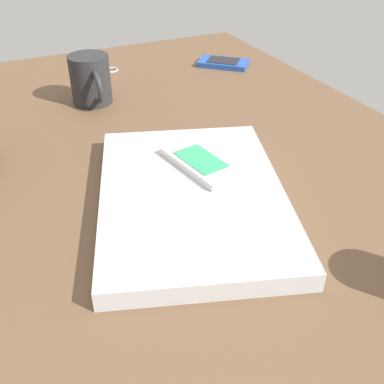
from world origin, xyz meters
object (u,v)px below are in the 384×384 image
at_px(cell_phone_on_laptop, 201,163).
at_px(key_ring, 111,70).
at_px(laptop_closed, 192,197).
at_px(coffee_mug, 91,80).
at_px(cell_phone_on_desk, 223,63).

distance_m(cell_phone_on_laptop, key_ring, 0.48).
distance_m(laptop_closed, cell_phone_on_laptop, 0.06).
height_order(laptop_closed, cell_phone_on_laptop, cell_phone_on_laptop).
bearing_deg(coffee_mug, key_ring, 152.12).
xyz_separation_m(laptop_closed, coffee_mug, (-0.37, -0.03, 0.03)).
xyz_separation_m(cell_phone_on_laptop, cell_phone_on_desk, (-0.41, 0.26, -0.02)).
bearing_deg(key_ring, cell_phone_on_laptop, -2.13).
height_order(cell_phone_on_laptop, key_ring, cell_phone_on_laptop).
distance_m(laptop_closed, key_ring, 0.53).
relative_size(laptop_closed, coffee_mug, 3.14).
distance_m(cell_phone_on_laptop, coffee_mug, 0.34).
distance_m(key_ring, coffee_mug, 0.18).
height_order(laptop_closed, cell_phone_on_desk, laptop_closed).
distance_m(cell_phone_on_desk, key_ring, 0.25).
bearing_deg(coffee_mug, cell_phone_on_desk, 103.69).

